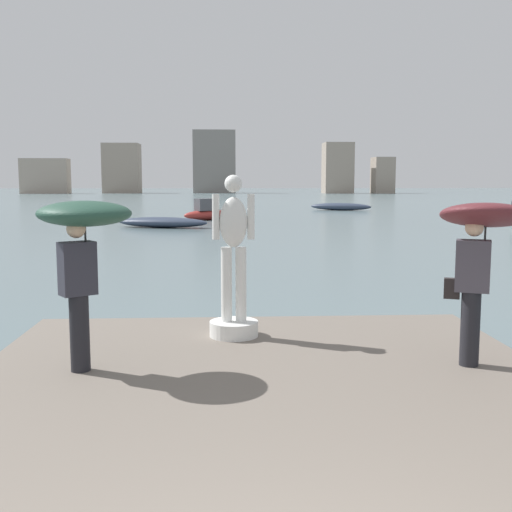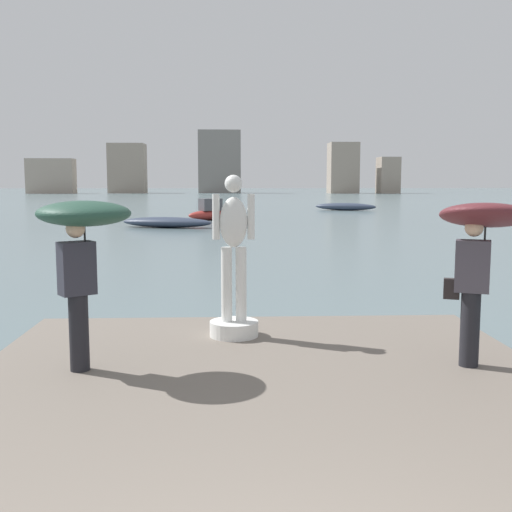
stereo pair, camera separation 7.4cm
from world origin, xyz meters
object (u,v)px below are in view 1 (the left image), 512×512
(onlooker_left, at_px, (83,233))
(boat_near, at_px, (162,222))
(statue_white_figure, at_px, (234,276))
(onlooker_right, at_px, (482,237))
(boat_leftward, at_px, (341,207))
(boat_mid, at_px, (209,212))

(onlooker_left, height_order, boat_near, onlooker_left)
(statue_white_figure, height_order, boat_near, statue_white_figure)
(onlooker_right, height_order, boat_leftward, onlooker_right)
(boat_mid, height_order, boat_leftward, boat_mid)
(onlooker_right, relative_size, boat_mid, 0.51)
(onlooker_left, xyz_separation_m, boat_leftward, (12.03, 47.57, -1.64))
(boat_near, bearing_deg, boat_leftward, 55.39)
(onlooker_left, distance_m, boat_mid, 34.23)
(onlooker_right, relative_size, boat_near, 0.36)
(onlooker_left, height_order, boat_mid, onlooker_left)
(onlooker_right, relative_size, boat_leftward, 0.36)
(boat_mid, bearing_deg, onlooker_left, -91.01)
(statue_white_figure, height_order, onlooker_right, statue_white_figure)
(boat_near, xyz_separation_m, boat_mid, (2.43, 6.69, 0.21))
(statue_white_figure, bearing_deg, boat_near, 97.73)
(onlooker_left, height_order, onlooker_right, onlooker_right)
(statue_white_figure, bearing_deg, onlooker_left, -140.33)
(onlooker_left, xyz_separation_m, onlooker_right, (4.54, -0.11, -0.05))
(onlooker_right, distance_m, boat_leftward, 48.29)
(statue_white_figure, distance_m, boat_leftward, 47.30)
(statue_white_figure, height_order, boat_leftward, statue_white_figure)
(statue_white_figure, relative_size, boat_mid, 0.58)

